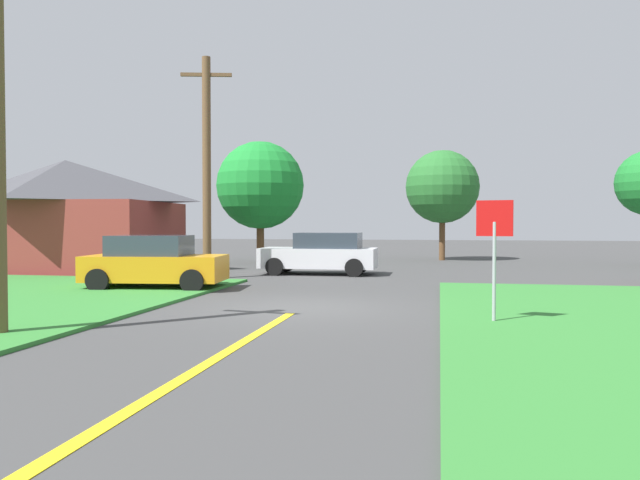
{
  "coord_description": "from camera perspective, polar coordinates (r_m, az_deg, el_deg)",
  "views": [
    {
      "loc": [
        3.2,
        -14.05,
        1.98
      ],
      "look_at": [
        -0.39,
        4.38,
        1.47
      ],
      "focal_mm": 34.55,
      "sensor_mm": 36.0,
      "label": 1
    }
  ],
  "objects": [
    {
      "name": "oak_tree_left",
      "position": [
        31.31,
        -5.56,
        5.05
      ],
      "size": [
        4.41,
        4.41,
        6.11
      ],
      "color": "brown",
      "rests_on": "ground"
    },
    {
      "name": "lane_stripe_center",
      "position": [
        7.13,
        -16.74,
        -14.62
      ],
      "size": [
        0.2,
        14.0,
        0.01
      ],
      "primitive_type": "cube",
      "color": "yellow",
      "rests_on": "ground"
    },
    {
      "name": "stop_sign",
      "position": [
        12.44,
        15.85,
        0.18
      ],
      "size": [
        0.69,
        0.2,
        2.43
      ],
      "rotation": [
        0.0,
        0.0,
        2.91
      ],
      "color": "#9EA0A8",
      "rests_on": "ground"
    },
    {
      "name": "barn",
      "position": [
        28.18,
        -22.48,
        2.14
      ],
      "size": [
        8.85,
        7.01,
        4.65
      ],
      "color": "maroon",
      "rests_on": "ground"
    },
    {
      "name": "ground_plane",
      "position": [
        14.55,
        -1.82,
        -6.28
      ],
      "size": [
        120.0,
        120.0,
        0.0
      ],
      "primitive_type": "plane",
      "color": "#3E3E3E"
    },
    {
      "name": "parked_car_near_building",
      "position": [
        19.15,
        -15.09,
        -2.02
      ],
      "size": [
        4.26,
        2.45,
        1.62
      ],
      "rotation": [
        0.0,
        0.0,
        0.12
      ],
      "color": "orange",
      "rests_on": "ground"
    },
    {
      "name": "utility_pole_mid",
      "position": [
        22.4,
        -10.45,
        6.84
      ],
      "size": [
        1.78,
        0.54,
        7.88
      ],
      "color": "brown",
      "rests_on": "ground"
    },
    {
      "name": "oak_tree_right",
      "position": [
        33.68,
        11.26,
        4.84
      ],
      "size": [
        3.91,
        3.91,
        5.89
      ],
      "color": "brown",
      "rests_on": "ground"
    },
    {
      "name": "car_approaching_junction",
      "position": [
        23.9,
        0.1,
        -1.26
      ],
      "size": [
        4.48,
        2.1,
        1.62
      ],
      "rotation": [
        0.0,
        0.0,
        3.15
      ],
      "color": "silver",
      "rests_on": "ground"
    }
  ]
}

